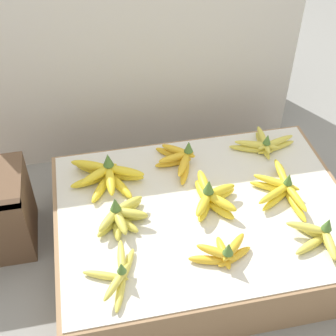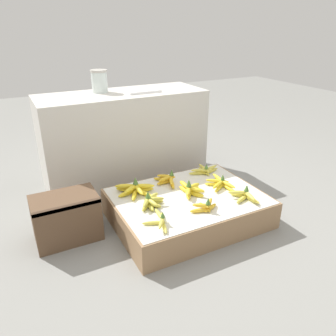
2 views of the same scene
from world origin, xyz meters
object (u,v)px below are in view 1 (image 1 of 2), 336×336
(banana_bunch_middle_left, at_px, (121,217))
(banana_bunch_back_midleft, at_px, (179,159))
(banana_bunch_middle_midright, at_px, (282,189))
(banana_bunch_front_midright, at_px, (319,238))
(banana_bunch_back_midright, at_px, (264,144))
(banana_bunch_front_left, at_px, (118,274))
(banana_bunch_back_left, at_px, (106,176))
(banana_bunch_middle_midleft, at_px, (212,197))
(banana_bunch_front_midleft, at_px, (224,253))

(banana_bunch_middle_left, xyz_separation_m, banana_bunch_back_midleft, (0.24, 0.24, 0.00))
(banana_bunch_middle_midright, distance_m, banana_bunch_back_midleft, 0.38)
(banana_bunch_front_midright, xyz_separation_m, banana_bunch_back_midright, (-0.00, 0.47, -0.00))
(banana_bunch_front_left, bearing_deg, banana_bunch_front_midright, 0.43)
(banana_bunch_front_midright, distance_m, banana_bunch_back_left, 0.74)
(banana_bunch_front_midright, bearing_deg, banana_bunch_middle_left, 160.44)
(banana_bunch_back_left, bearing_deg, banana_bunch_middle_midleft, -28.12)
(banana_bunch_front_midleft, xyz_separation_m, banana_bunch_middle_midleft, (0.02, 0.23, 0.01))
(banana_bunch_front_midleft, bearing_deg, banana_bunch_middle_left, 143.94)
(banana_bunch_middle_left, distance_m, banana_bunch_middle_midright, 0.56)
(banana_bunch_front_midleft, height_order, banana_bunch_middle_left, banana_bunch_middle_left)
(banana_bunch_front_left, relative_size, banana_bunch_back_midleft, 1.02)
(banana_bunch_middle_midright, xyz_separation_m, banana_bunch_back_midleft, (-0.31, 0.22, 0.00))
(banana_bunch_middle_midright, height_order, banana_bunch_back_left, banana_bunch_back_left)
(banana_bunch_front_midleft, distance_m, banana_bunch_back_left, 0.51)
(banana_bunch_front_midleft, height_order, banana_bunch_middle_midright, banana_bunch_front_midleft)
(banana_bunch_back_midleft, bearing_deg, banana_bunch_middle_left, -135.47)
(banana_bunch_middle_midright, distance_m, banana_bunch_back_midright, 0.24)
(banana_bunch_middle_midleft, relative_size, banana_bunch_back_left, 0.83)
(banana_bunch_back_midleft, height_order, banana_bunch_back_midright, banana_bunch_back_midleft)
(banana_bunch_middle_midleft, xyz_separation_m, banana_bunch_back_midleft, (-0.06, 0.22, -0.00))
(banana_bunch_back_left, bearing_deg, banana_bunch_back_midleft, 7.93)
(banana_bunch_front_midright, relative_size, banana_bunch_back_midright, 0.78)
(banana_bunch_front_left, relative_size, banana_bunch_front_midright, 1.14)
(banana_bunch_back_midleft, bearing_deg, banana_bunch_front_left, -121.66)
(banana_bunch_front_midleft, distance_m, banana_bunch_back_midright, 0.55)
(banana_bunch_back_left, height_order, banana_bunch_back_midleft, banana_bunch_back_left)
(banana_bunch_middle_left, bearing_deg, banana_bunch_back_midright, 24.11)
(banana_bunch_middle_midright, height_order, banana_bunch_back_midright, banana_bunch_middle_midright)
(banana_bunch_front_left, bearing_deg, banana_bunch_back_midright, 37.46)
(banana_bunch_back_midright, bearing_deg, banana_bunch_front_midleft, -122.79)
(banana_bunch_middle_midleft, bearing_deg, banana_bunch_back_midright, 40.94)
(banana_bunch_middle_left, relative_size, banana_bunch_middle_midright, 0.63)
(banana_bunch_middle_midright, relative_size, banana_bunch_back_left, 1.08)
(banana_bunch_front_left, height_order, banana_bunch_middle_left, banana_bunch_middle_left)
(banana_bunch_front_left, height_order, banana_bunch_front_midleft, banana_bunch_front_midleft)
(banana_bunch_front_midright, bearing_deg, banana_bunch_back_midleft, 127.60)
(banana_bunch_middle_left, bearing_deg, banana_bunch_front_midleft, -36.06)
(banana_bunch_middle_midright, bearing_deg, banana_bunch_front_midright, -82.82)
(banana_bunch_back_left, bearing_deg, banana_bunch_middle_left, -82.06)
(banana_bunch_front_left, bearing_deg, banana_bunch_middle_midleft, 34.40)
(banana_bunch_middle_left, height_order, banana_bunch_back_left, banana_bunch_back_left)
(banana_bunch_front_left, height_order, banana_bunch_back_midleft, banana_bunch_back_midleft)
(banana_bunch_back_left, relative_size, banana_bunch_back_midleft, 1.17)
(banana_bunch_middle_midleft, xyz_separation_m, banana_bunch_middle_midright, (0.25, -0.00, -0.01))
(banana_bunch_middle_midleft, xyz_separation_m, banana_bunch_back_left, (-0.33, 0.18, -0.00))
(banana_bunch_front_left, bearing_deg, banana_bunch_middle_left, 80.41)
(banana_bunch_front_midright, bearing_deg, banana_bunch_front_midleft, 179.44)
(banana_bunch_front_midleft, height_order, banana_bunch_middle_midleft, banana_bunch_middle_midleft)
(banana_bunch_back_midright, bearing_deg, banana_bunch_middle_midright, -95.74)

